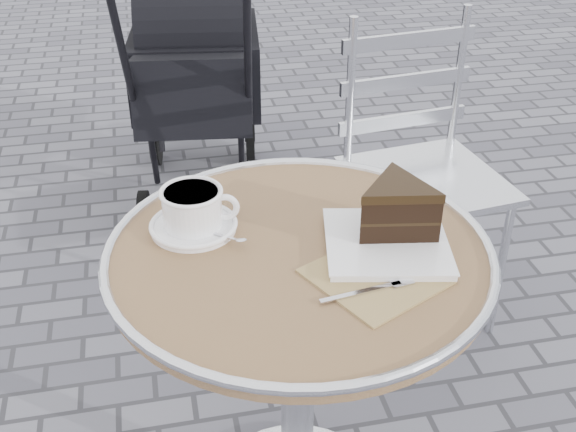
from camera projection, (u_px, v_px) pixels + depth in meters
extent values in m
cylinder|color=silver|center=(298.00, 394.00, 1.51)|extent=(0.07, 0.07, 0.67)
cylinder|color=#A67C5A|center=(299.00, 257.00, 1.33)|extent=(0.70, 0.70, 0.03)
torus|color=silver|center=(299.00, 250.00, 1.32)|extent=(0.72, 0.72, 0.02)
cylinder|color=white|center=(194.00, 227.00, 1.37)|extent=(0.16, 0.16, 0.01)
cylinder|color=white|center=(192.00, 208.00, 1.35)|extent=(0.13, 0.13, 0.07)
torus|color=white|center=(225.00, 207.00, 1.36)|extent=(0.06, 0.02, 0.06)
cylinder|color=#CFB58A|center=(191.00, 193.00, 1.34)|extent=(0.10, 0.10, 0.01)
cube|color=#9B7C55|center=(375.00, 276.00, 1.25)|extent=(0.26, 0.26, 0.00)
cube|color=white|center=(386.00, 244.00, 1.32)|extent=(0.26, 0.26, 0.01)
cylinder|color=silver|center=(392.00, 294.00, 2.01)|extent=(0.02, 0.02, 0.46)
cylinder|color=silver|center=(500.00, 270.00, 2.11)|extent=(0.02, 0.02, 0.46)
cylinder|color=silver|center=(344.00, 230.00, 2.29)|extent=(0.02, 0.02, 0.46)
cylinder|color=silver|center=(441.00, 212.00, 2.39)|extent=(0.02, 0.02, 0.46)
cube|color=silver|center=(427.00, 180.00, 2.07)|extent=(0.46, 0.46, 0.02)
cube|color=black|center=(195.00, 86.00, 2.71)|extent=(0.49, 0.69, 0.39)
cylinder|color=black|center=(144.00, 214.00, 2.65)|extent=(0.06, 0.18, 0.17)
cylinder|color=black|center=(255.00, 210.00, 2.68)|extent=(0.06, 0.18, 0.17)
cylinder|color=black|center=(156.00, 134.00, 3.12)|extent=(0.07, 0.27, 0.27)
cylinder|color=black|center=(250.00, 131.00, 3.15)|extent=(0.07, 0.27, 0.27)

